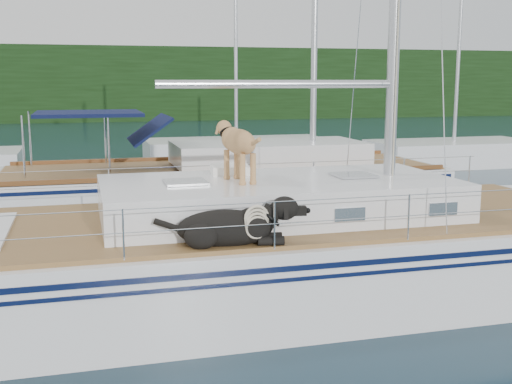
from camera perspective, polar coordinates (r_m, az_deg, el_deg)
name	(u,v)px	position (r m, az deg, el deg)	size (l,w,h in m)	color
ground	(227,300)	(9.78, -2.55, -9.61)	(120.00, 120.00, 0.00)	black
tree_line	(104,84)	(54.04, -13.34, 9.33)	(90.00, 3.00, 6.00)	black
shore_bank	(105,113)	(55.30, -13.29, 6.85)	(92.00, 1.00, 1.20)	#595147
main_sailboat	(233,257)	(9.59, -2.05, -5.75)	(12.00, 3.80, 14.01)	white
neighbor_sailboat	(227,186)	(16.20, -2.60, 0.51)	(11.00, 3.50, 13.30)	white
bg_boat_center	(236,151)	(25.86, -1.76, 3.63)	(7.20, 3.00, 11.65)	white
bg_boat_east	(453,153)	(26.23, 17.13, 3.30)	(6.40, 3.00, 11.65)	white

